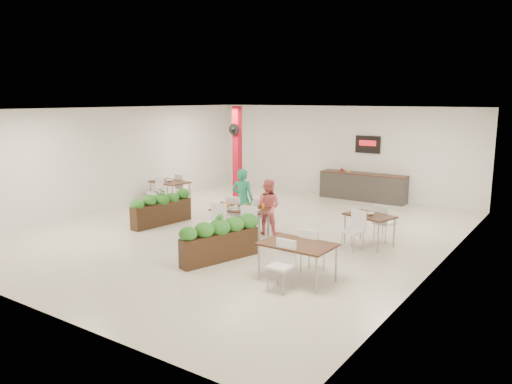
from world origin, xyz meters
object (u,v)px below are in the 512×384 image
service_counter (363,186)px  side_table_b (370,220)px  main_table (240,213)px  side_table_a (170,185)px  planter_right (220,238)px  diner_woman (268,207)px  side_table_c (297,249)px  red_column (237,151)px  planter_left (161,206)px  diner_man (243,199)px

service_counter → side_table_b: 5.48m
main_table → side_table_a: bearing=155.3°
service_counter → planter_right: size_ratio=1.56×
diner_woman → side_table_c: size_ratio=0.88×
side_table_a → diner_woman: bearing=-8.6°
service_counter → red_column: bearing=-155.0°
red_column → planter_left: red_column is taller
side_table_b → diner_woman: bearing=-153.0°
service_counter → side_table_a: service_counter is taller
diner_woman → planter_right: (0.34, -2.42, -0.22)m
planter_left → side_table_a: 2.84m
red_column → diner_woman: (3.66, -3.64, -0.92)m
diner_man → side_table_c: 4.01m
main_table → planter_right: 1.92m
main_table → service_counter: bearing=83.1°
diner_woman → side_table_c: diner_woman is taller
planter_right → side_table_b: bearing=52.6°
service_counter → diner_woman: bearing=-93.5°
planter_right → main_table: bearing=112.9°
planter_left → side_table_c: (5.28, -1.67, 0.12)m
planter_right → side_table_a: (-5.10, 3.77, 0.13)m
planter_left → side_table_a: size_ratio=1.20×
diner_man → planter_right: (1.14, -2.42, -0.32)m
planter_right → service_counter: bearing=90.0°
side_table_c → red_column: bearing=135.3°
service_counter → diner_man: (-1.14, -5.50, 0.33)m
red_column → diner_woman: size_ratio=2.22×
red_column → diner_man: bearing=-51.9°
service_counter → main_table: (-0.75, -6.16, 0.14)m
side_table_c → side_table_a: bearing=152.5°
service_counter → diner_woman: service_counter is taller
side_table_b → side_table_c: same height
service_counter → side_table_b: size_ratio=1.79×
red_column → side_table_a: red_column is taller
planter_left → side_table_c: 5.54m
planter_right → side_table_a: bearing=143.5°
main_table → planter_left: (-2.55, -0.20, -0.12)m
diner_man → planter_left: (-2.16, -0.86, -0.31)m
side_table_b → side_table_a: bearing=-170.5°
main_table → planter_left: bearing=-175.5°
planter_right → side_table_c: (1.98, -0.10, 0.14)m
red_column → side_table_c: red_column is taller
red_column → main_table: red_column is taller
red_column → side_table_b: size_ratio=1.91×
red_column → side_table_b: red_column is taller
side_table_c → service_counter: bearing=105.0°
main_table → side_table_b: bearing=21.2°
planter_left → side_table_b: 5.69m
red_column → side_table_b: 7.05m
main_table → diner_woman: (0.41, 0.66, 0.08)m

